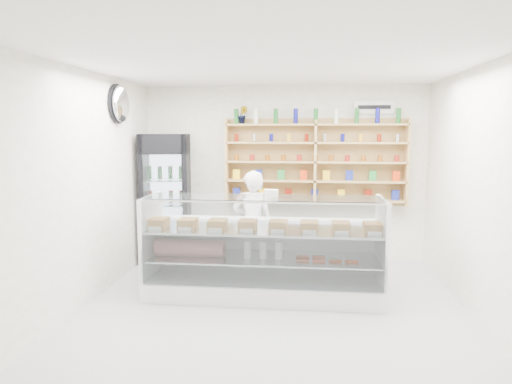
# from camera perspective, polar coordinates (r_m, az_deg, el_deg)

# --- Properties ---
(room) EXTENTS (5.00, 5.00, 5.00)m
(room) POSITION_cam_1_polar(r_m,az_deg,el_deg) (4.95, 2.09, -0.27)
(room) COLOR #B5B5BA
(room) RESTS_ON ground
(display_counter) EXTENTS (2.94, 0.88, 1.28)m
(display_counter) POSITION_cam_1_polar(r_m,az_deg,el_deg) (5.84, 0.95, -9.59)
(display_counter) COLOR white
(display_counter) RESTS_ON floor
(shop_worker) EXTENTS (0.61, 0.45, 1.54)m
(shop_worker) POSITION_cam_1_polar(r_m,az_deg,el_deg) (6.45, -0.42, -4.10)
(shop_worker) COLOR silver
(shop_worker) RESTS_ON floor
(drinks_cooler) EXTENTS (0.84, 0.82, 2.04)m
(drinks_cooler) POSITION_cam_1_polar(r_m,az_deg,el_deg) (7.40, -11.17, -0.75)
(drinks_cooler) COLOR black
(drinks_cooler) RESTS_ON floor
(wall_shelving) EXTENTS (2.84, 0.28, 1.33)m
(wall_shelving) POSITION_cam_1_polar(r_m,az_deg,el_deg) (7.25, 7.40, 3.71)
(wall_shelving) COLOR tan
(wall_shelving) RESTS_ON back_wall
(potted_plant) EXTENTS (0.16, 0.13, 0.28)m
(potted_plant) POSITION_cam_1_polar(r_m,az_deg,el_deg) (7.30, -1.66, 9.62)
(potted_plant) COLOR #1E6626
(potted_plant) RESTS_ON wall_shelving
(security_mirror) EXTENTS (0.15, 0.50, 0.50)m
(security_mirror) POSITION_cam_1_polar(r_m,az_deg,el_deg) (6.60, -16.54, 10.53)
(security_mirror) COLOR silver
(security_mirror) RESTS_ON left_wall
(wall_sign) EXTENTS (0.62, 0.03, 0.20)m
(wall_sign) POSITION_cam_1_polar(r_m,az_deg,el_deg) (7.44, 14.55, 10.23)
(wall_sign) COLOR white
(wall_sign) RESTS_ON back_wall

